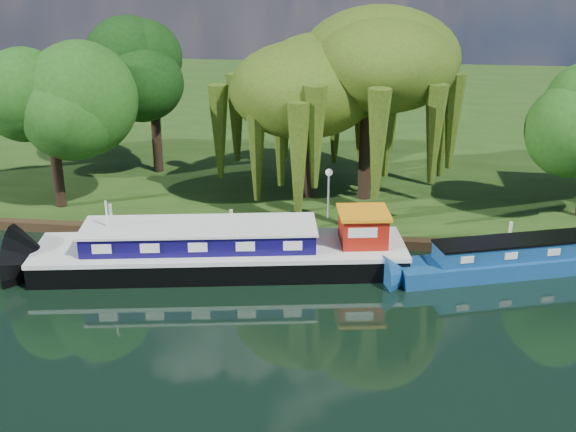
# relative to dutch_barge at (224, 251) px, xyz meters

# --- Properties ---
(ground) EXTENTS (120.00, 120.00, 0.00)m
(ground) POSITION_rel_dutch_barge_xyz_m (3.62, -4.94, -0.84)
(ground) COLOR black
(far_bank) EXTENTS (120.00, 52.00, 0.45)m
(far_bank) POSITION_rel_dutch_barge_xyz_m (3.62, 29.06, -0.61)
(far_bank) COLOR #1D370F
(far_bank) RESTS_ON ground
(dutch_barge) EXTENTS (16.35, 6.24, 3.37)m
(dutch_barge) POSITION_rel_dutch_barge_xyz_m (0.00, 0.00, 0.00)
(dutch_barge) COLOR black
(dutch_barge) RESTS_ON ground
(narrowboat) EXTENTS (11.25, 5.34, 1.64)m
(narrowboat) POSITION_rel_dutch_barge_xyz_m (12.87, 1.36, -0.25)
(narrowboat) COLOR navy
(narrowboat) RESTS_ON ground
(red_dinghy) EXTENTS (3.47, 2.73, 0.65)m
(red_dinghy) POSITION_rel_dutch_barge_xyz_m (-3.29, 2.15, -0.84)
(red_dinghy) COLOR maroon
(red_dinghy) RESTS_ON ground
(willow_left) EXTENTS (6.76, 6.76, 8.10)m
(willow_left) POSITION_rel_dutch_barge_xyz_m (2.84, 8.76, 5.50)
(willow_left) COLOR black
(willow_left) RESTS_ON far_bank
(willow_right) EXTENTS (7.44, 7.44, 9.06)m
(willow_right) POSITION_rel_dutch_barge_xyz_m (5.82, 8.83, 6.22)
(willow_right) COLOR black
(willow_right) RESTS_ON far_bank
(tree_far_left) EXTENTS (5.04, 5.04, 8.12)m
(tree_far_left) POSITION_rel_dutch_barge_xyz_m (-9.88, 5.59, 5.18)
(tree_far_left) COLOR black
(tree_far_left) RESTS_ON far_bank
(tree_far_mid) EXTENTS (5.06, 5.06, 8.28)m
(tree_far_mid) POSITION_rel_dutch_barge_xyz_m (-6.57, 12.14, 5.33)
(tree_far_mid) COLOR black
(tree_far_mid) RESTS_ON far_bank
(lamppost) EXTENTS (0.36, 0.36, 2.56)m
(lamppost) POSITION_rel_dutch_barge_xyz_m (4.12, 5.56, 1.58)
(lamppost) COLOR silver
(lamppost) RESTS_ON far_bank
(mooring_posts) EXTENTS (19.16, 0.16, 1.00)m
(mooring_posts) POSITION_rel_dutch_barge_xyz_m (3.12, 3.46, 0.11)
(mooring_posts) COLOR silver
(mooring_posts) RESTS_ON far_bank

